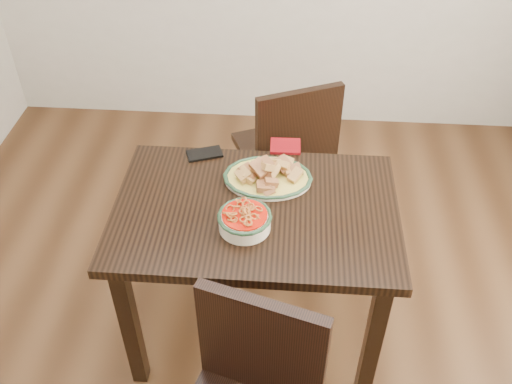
# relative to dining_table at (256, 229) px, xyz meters

# --- Properties ---
(floor) EXTENTS (3.50, 3.50, 0.00)m
(floor) POSITION_rel_dining_table_xyz_m (-0.03, 0.03, -0.64)
(floor) COLOR #3A2312
(floor) RESTS_ON ground
(dining_table) EXTENTS (1.08, 0.72, 0.75)m
(dining_table) POSITION_rel_dining_table_xyz_m (0.00, 0.00, 0.00)
(dining_table) COLOR black
(dining_table) RESTS_ON ground
(chair_far) EXTENTS (0.55, 0.55, 0.89)m
(chair_far) POSITION_rel_dining_table_xyz_m (0.11, 0.73, -0.14)
(chair_far) COLOR black
(chair_far) RESTS_ON ground
(fish_plate) EXTENTS (0.35, 0.27, 0.11)m
(fish_plate) POSITION_rel_dining_table_xyz_m (0.04, 0.17, 0.16)
(fish_plate) COLOR beige
(fish_plate) RESTS_ON dining_table
(noodle_bowl) EXTENTS (0.20, 0.20, 0.08)m
(noodle_bowl) POSITION_rel_dining_table_xyz_m (-0.03, -0.11, 0.16)
(noodle_bowl) COLOR #EDE3C8
(noodle_bowl) RESTS_ON dining_table
(smartphone) EXTENTS (0.16, 0.12, 0.01)m
(smartphone) POSITION_rel_dining_table_xyz_m (-0.24, 0.32, 0.12)
(smartphone) COLOR black
(smartphone) RESTS_ON dining_table
(napkin) EXTENTS (0.13, 0.11, 0.01)m
(napkin) POSITION_rel_dining_table_xyz_m (0.10, 0.39, 0.12)
(napkin) COLOR maroon
(napkin) RESTS_ON dining_table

